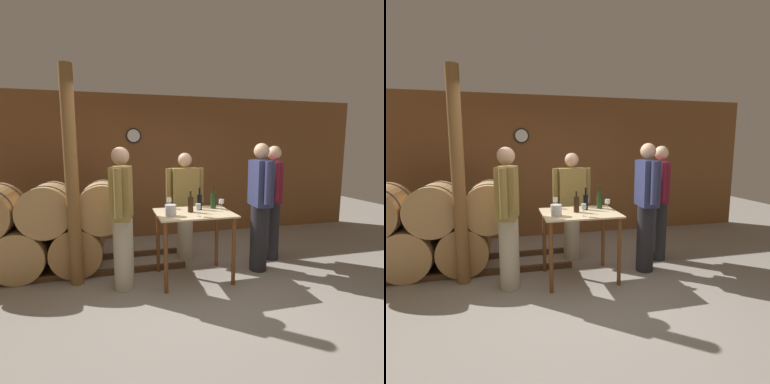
{
  "view_description": "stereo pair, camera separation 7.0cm",
  "coord_description": "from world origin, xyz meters",
  "views": [
    {
      "loc": [
        -0.88,
        -3.21,
        1.73
      ],
      "look_at": [
        0.11,
        0.56,
        1.15
      ],
      "focal_mm": 28.0,
      "sensor_mm": 36.0,
      "label": 1
    },
    {
      "loc": [
        -0.81,
        -3.23,
        1.73
      ],
      "look_at": [
        0.11,
        0.56,
        1.15
      ],
      "focal_mm": 28.0,
      "sensor_mm": 36.0,
      "label": 2
    }
  ],
  "objects": [
    {
      "name": "wooden_post",
      "position": [
        -1.38,
        0.68,
        1.35
      ],
      "size": [
        0.16,
        0.16,
        2.7
      ],
      "color": "brown",
      "rests_on": "ground_plane"
    },
    {
      "name": "wine_glass_far_side",
      "position": [
        0.51,
        0.52,
        1.01
      ],
      "size": [
        0.07,
        0.07,
        0.14
      ],
      "color": "silver",
      "rests_on": "tasting_table"
    },
    {
      "name": "tasting_table",
      "position": [
        0.11,
        0.46,
        0.72
      ],
      "size": [
        0.98,
        0.77,
        0.9
      ],
      "color": "beige",
      "rests_on": "ground_plane"
    },
    {
      "name": "person_host",
      "position": [
        1.06,
        0.49,
        0.95
      ],
      "size": [
        0.25,
        0.59,
        1.79
      ],
      "color": "#232328",
      "rests_on": "ground_plane"
    },
    {
      "name": "person_visitor_with_scarf",
      "position": [
        1.46,
        0.85,
        0.93
      ],
      "size": [
        0.34,
        0.56,
        1.75
      ],
      "color": "#232328",
      "rests_on": "ground_plane"
    },
    {
      "name": "back_wall",
      "position": [
        -0.0,
        2.57,
        1.35
      ],
      "size": [
        8.4,
        0.08,
        2.7
      ],
      "color": "brown",
      "rests_on": "ground_plane"
    },
    {
      "name": "person_visitor_near_door",
      "position": [
        0.16,
        1.18,
        0.87
      ],
      "size": [
        0.59,
        0.24,
        1.65
      ],
      "color": "#B7AD93",
      "rests_on": "ground_plane"
    },
    {
      "name": "wine_glass_near_left",
      "position": [
        -0.16,
        0.78,
        1.01
      ],
      "size": [
        0.06,
        0.06,
        0.15
      ],
      "color": "silver",
      "rests_on": "tasting_table"
    },
    {
      "name": "wine_bottle_far_left",
      "position": [
        0.07,
        0.47,
        1.01
      ],
      "size": [
        0.07,
        0.07,
        0.27
      ],
      "color": "black",
      "rests_on": "tasting_table"
    },
    {
      "name": "wine_bottle_left",
      "position": [
        0.22,
        0.59,
        1.01
      ],
      "size": [
        0.07,
        0.07,
        0.3
      ],
      "color": "black",
      "rests_on": "tasting_table"
    },
    {
      "name": "wine_glass_near_center",
      "position": [
        0.09,
        0.21,
        1.02
      ],
      "size": [
        0.06,
        0.06,
        0.16
      ],
      "color": "silver",
      "rests_on": "tasting_table"
    },
    {
      "name": "ground_plane",
      "position": [
        0.0,
        0.0,
        0.0
      ],
      "size": [
        14.0,
        14.0,
        0.0
      ],
      "primitive_type": "plane",
      "color": "gray"
    },
    {
      "name": "barrel_rack",
      "position": [
        -1.93,
        1.15,
        0.61
      ],
      "size": [
        4.35,
        0.78,
        1.26
      ],
      "color": "#4C331E",
      "rests_on": "ground_plane"
    },
    {
      "name": "wine_bottle_center",
      "position": [
        0.43,
        0.63,
        1.01
      ],
      "size": [
        0.08,
        0.08,
        0.3
      ],
      "color": "#193819",
      "rests_on": "tasting_table"
    },
    {
      "name": "ice_bucket",
      "position": [
        -0.22,
        0.33,
        0.97
      ],
      "size": [
        0.14,
        0.14,
        0.14
      ],
      "color": "silver",
      "rests_on": "tasting_table"
    },
    {
      "name": "wine_glass_near_right",
      "position": [
        0.27,
        0.75,
        0.99
      ],
      "size": [
        0.06,
        0.06,
        0.13
      ],
      "color": "silver",
      "rests_on": "tasting_table"
    },
    {
      "name": "person_visitor_bearded",
      "position": [
        -0.8,
        0.38,
        0.92
      ],
      "size": [
        0.29,
        0.58,
        1.74
      ],
      "color": "#B7AD93",
      "rests_on": "ground_plane"
    }
  ]
}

